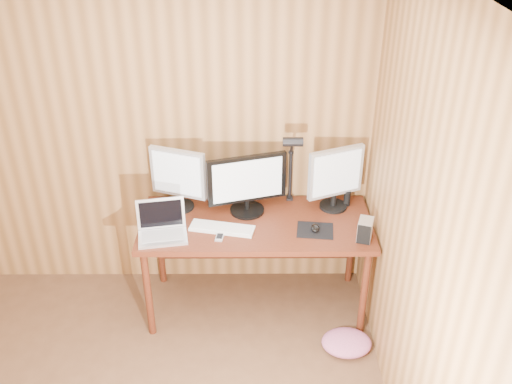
{
  "coord_description": "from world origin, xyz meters",
  "views": [
    {
      "loc": [
        0.91,
        -1.67,
        2.93
      ],
      "look_at": [
        0.93,
        1.58,
        1.02
      ],
      "focal_mm": 40.0,
      "sensor_mm": 36.0,
      "label": 1
    }
  ],
  "objects_px": {
    "desk": "(256,231)",
    "hard_drive": "(365,230)",
    "phone": "(220,237)",
    "monitor_center": "(247,184)",
    "mouse": "(315,228)",
    "speaker": "(347,198)",
    "keyboard": "(222,228)",
    "monitor_right": "(335,177)",
    "laptop": "(162,227)",
    "monitor_left": "(178,177)",
    "desk_lamp": "(292,159)"
  },
  "relations": [
    {
      "from": "desk",
      "to": "hard_drive",
      "type": "distance_m",
      "value": 0.79
    },
    {
      "from": "desk",
      "to": "phone",
      "type": "relative_size",
      "value": 15.29
    },
    {
      "from": "desk",
      "to": "monitor_center",
      "type": "xyz_separation_m",
      "value": [
        -0.06,
        0.07,
        0.35
      ]
    },
    {
      "from": "monitor_center",
      "to": "mouse",
      "type": "height_order",
      "value": "monitor_center"
    },
    {
      "from": "desk",
      "to": "speaker",
      "type": "xyz_separation_m",
      "value": [
        0.66,
        0.15,
        0.18
      ]
    },
    {
      "from": "keyboard",
      "to": "phone",
      "type": "bearing_deg",
      "value": -84.29
    },
    {
      "from": "hard_drive",
      "to": "monitor_center",
      "type": "bearing_deg",
      "value": 173.53
    },
    {
      "from": "monitor_center",
      "to": "hard_drive",
      "type": "height_order",
      "value": "monitor_center"
    },
    {
      "from": "monitor_right",
      "to": "laptop",
      "type": "height_order",
      "value": "monitor_right"
    },
    {
      "from": "monitor_left",
      "to": "hard_drive",
      "type": "xyz_separation_m",
      "value": [
        1.26,
        -0.4,
        -0.18
      ]
    },
    {
      "from": "desk",
      "to": "speaker",
      "type": "distance_m",
      "value": 0.7
    },
    {
      "from": "desk",
      "to": "laptop",
      "type": "xyz_separation_m",
      "value": [
        -0.63,
        -0.21,
        0.18
      ]
    },
    {
      "from": "monitor_center",
      "to": "laptop",
      "type": "relative_size",
      "value": 1.54
    },
    {
      "from": "monitor_left",
      "to": "phone",
      "type": "relative_size",
      "value": 4.41
    },
    {
      "from": "desk",
      "to": "desk_lamp",
      "type": "height_order",
      "value": "desk_lamp"
    },
    {
      "from": "keyboard",
      "to": "speaker",
      "type": "distance_m",
      "value": 0.94
    },
    {
      "from": "mouse",
      "to": "hard_drive",
      "type": "bearing_deg",
      "value": -4.45
    },
    {
      "from": "monitor_left",
      "to": "keyboard",
      "type": "bearing_deg",
      "value": -22.16
    },
    {
      "from": "desk",
      "to": "monitor_center",
      "type": "distance_m",
      "value": 0.36
    },
    {
      "from": "laptop",
      "to": "speaker",
      "type": "height_order",
      "value": "laptop"
    },
    {
      "from": "monitor_right",
      "to": "phone",
      "type": "xyz_separation_m",
      "value": [
        -0.8,
        -0.38,
        -0.25
      ]
    },
    {
      "from": "keyboard",
      "to": "phone",
      "type": "xyz_separation_m",
      "value": [
        -0.01,
        -0.1,
        -0.0
      ]
    },
    {
      "from": "keyboard",
      "to": "speaker",
      "type": "height_order",
      "value": "speaker"
    },
    {
      "from": "monitor_right",
      "to": "laptop",
      "type": "xyz_separation_m",
      "value": [
        -1.19,
        -0.33,
        -0.2
      ]
    },
    {
      "from": "monitor_left",
      "to": "monitor_right",
      "type": "relative_size",
      "value": 0.99
    },
    {
      "from": "monitor_center",
      "to": "desk_lamp",
      "type": "distance_m",
      "value": 0.36
    },
    {
      "from": "speaker",
      "to": "desk_lamp",
      "type": "height_order",
      "value": "desk_lamp"
    },
    {
      "from": "monitor_left",
      "to": "phone",
      "type": "height_order",
      "value": "monitor_left"
    },
    {
      "from": "keyboard",
      "to": "desk",
      "type": "bearing_deg",
      "value": 47.23
    },
    {
      "from": "desk",
      "to": "speaker",
      "type": "bearing_deg",
      "value": 12.7
    },
    {
      "from": "desk_lamp",
      "to": "desk",
      "type": "bearing_deg",
      "value": -152.29
    },
    {
      "from": "laptop",
      "to": "desk_lamp",
      "type": "bearing_deg",
      "value": 13.35
    },
    {
      "from": "hard_drive",
      "to": "desk_lamp",
      "type": "bearing_deg",
      "value": 154.12
    },
    {
      "from": "hard_drive",
      "to": "desk_lamp",
      "type": "xyz_separation_m",
      "value": [
        -0.47,
        0.44,
        0.3
      ]
    },
    {
      "from": "laptop",
      "to": "mouse",
      "type": "height_order",
      "value": "laptop"
    },
    {
      "from": "desk",
      "to": "monitor_left",
      "type": "relative_size",
      "value": 3.46
    },
    {
      "from": "monitor_right",
      "to": "laptop",
      "type": "relative_size",
      "value": 1.31
    },
    {
      "from": "monitor_right",
      "to": "hard_drive",
      "type": "relative_size",
      "value": 3.05
    },
    {
      "from": "hard_drive",
      "to": "phone",
      "type": "bearing_deg",
      "value": -163.64
    },
    {
      "from": "hard_drive",
      "to": "phone",
      "type": "xyz_separation_m",
      "value": [
        -0.96,
        0.02,
        -0.07
      ]
    },
    {
      "from": "monitor_right",
      "to": "laptop",
      "type": "bearing_deg",
      "value": 173.1
    },
    {
      "from": "desk",
      "to": "monitor_right",
      "type": "bearing_deg",
      "value": 11.88
    },
    {
      "from": "monitor_right",
      "to": "hard_drive",
      "type": "xyz_separation_m",
      "value": [
        0.16,
        -0.4,
        -0.18
      ]
    },
    {
      "from": "desk",
      "to": "keyboard",
      "type": "relative_size",
      "value": 3.52
    },
    {
      "from": "monitor_right",
      "to": "desk_lamp",
      "type": "relative_size",
      "value": 0.78
    },
    {
      "from": "keyboard",
      "to": "speaker",
      "type": "xyz_separation_m",
      "value": [
        0.89,
        0.31,
        0.05
      ]
    },
    {
      "from": "keyboard",
      "to": "monitor_center",
      "type": "bearing_deg",
      "value": 65.65
    },
    {
      "from": "speaker",
      "to": "monitor_center",
      "type": "bearing_deg",
      "value": -173.5
    },
    {
      "from": "monitor_left",
      "to": "hard_drive",
      "type": "height_order",
      "value": "monitor_left"
    },
    {
      "from": "hard_drive",
      "to": "keyboard",
      "type": "bearing_deg",
      "value": -169.5
    }
  ]
}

